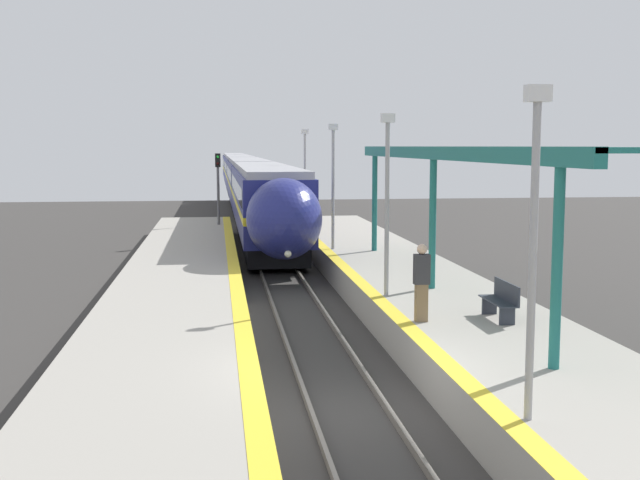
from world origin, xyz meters
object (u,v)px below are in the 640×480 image
(platform_bench, at_px, (502,299))
(lamppost_farthest, at_px, (305,170))
(railway_signal, at_px, (218,188))
(lamppost_far, at_px, (333,177))
(lamppost_mid, at_px, (387,191))
(lamppost_near, at_px, (534,230))
(train, at_px, (243,177))
(person_waiting, at_px, (422,281))

(platform_bench, distance_m, lamppost_farthest, 23.59)
(railway_signal, bearing_deg, lamppost_far, -67.23)
(lamppost_mid, height_order, lamppost_farthest, same)
(lamppost_near, distance_m, lamppost_farthest, 30.10)
(lamppost_farthest, bearing_deg, lamppost_near, -90.00)
(lamppost_mid, bearing_deg, lamppost_far, 90.00)
(railway_signal, relative_size, lamppost_farthest, 0.94)
(platform_bench, bearing_deg, train, 94.49)
(lamppost_near, xyz_separation_m, lamppost_mid, (0.00, 10.03, 0.00))
(platform_bench, relative_size, lamppost_mid, 0.33)
(platform_bench, bearing_deg, lamppost_far, 98.69)
(lamppost_mid, bearing_deg, platform_bench, -58.40)
(train, xyz_separation_m, lamppost_farthest, (2.15, -30.07, 1.46))
(train, bearing_deg, lamppost_mid, -87.54)
(train, bearing_deg, person_waiting, -87.57)
(lamppost_mid, xyz_separation_m, lamppost_far, (0.00, 10.03, 0.00))
(platform_bench, height_order, lamppost_far, lamppost_far)
(train, height_order, lamppost_near, lamppost_near)
(train, relative_size, lamppost_far, 18.22)
(platform_bench, distance_m, lamppost_far, 13.71)
(person_waiting, distance_m, lamppost_near, 7.00)
(train, relative_size, lamppost_farthest, 18.22)
(person_waiting, distance_m, lamppost_farthest, 23.44)
(train, xyz_separation_m, railway_signal, (-2.29, -29.51, 0.50))
(lamppost_mid, distance_m, lamppost_far, 10.03)
(lamppost_farthest, bearing_deg, railway_signal, 172.85)
(train, height_order, railway_signal, railway_signal)
(lamppost_farthest, bearing_deg, lamppost_mid, -90.00)
(platform_bench, xyz_separation_m, person_waiting, (-1.92, 0.02, 0.48))
(person_waiting, height_order, lamppost_mid, lamppost_mid)
(lamppost_far, bearing_deg, railway_signal, 112.77)
(person_waiting, bearing_deg, lamppost_near, -91.00)
(lamppost_near, bearing_deg, railway_signal, 98.25)
(platform_bench, xyz_separation_m, lamppost_near, (-2.04, -6.72, 2.36))
(train, xyz_separation_m, lamppost_far, (2.15, -40.10, 1.46))
(railway_signal, height_order, lamppost_far, lamppost_far)
(lamppost_mid, bearing_deg, person_waiting, -87.96)
(platform_bench, distance_m, person_waiting, 1.98)
(person_waiting, xyz_separation_m, lamppost_far, (-0.12, 13.33, 1.88))
(person_waiting, height_order, lamppost_far, lamppost_far)
(lamppost_mid, distance_m, lamppost_farthest, 20.07)
(railway_signal, height_order, lamppost_mid, lamppost_mid)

